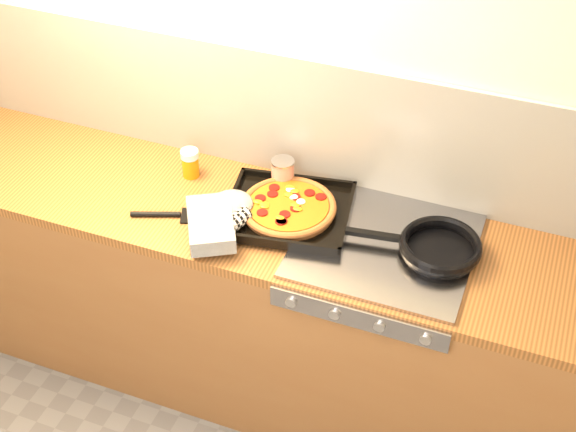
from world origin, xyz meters
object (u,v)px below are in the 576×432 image
at_px(frying_pan, 438,247).
at_px(juice_glass, 190,163).
at_px(tomato_can, 283,174).
at_px(pizza_on_tray, 267,211).

distance_m(frying_pan, juice_glass, 0.99).
height_order(frying_pan, tomato_can, tomato_can).
height_order(pizza_on_tray, juice_glass, juice_glass).
bearing_deg(frying_pan, tomato_can, 165.12).
bearing_deg(frying_pan, pizza_on_tray, -176.50).
xyz_separation_m(pizza_on_tray, frying_pan, (0.61, 0.04, -0.01)).
height_order(pizza_on_tray, tomato_can, tomato_can).
xyz_separation_m(pizza_on_tray, juice_glass, (-0.38, 0.15, 0.01)).
bearing_deg(pizza_on_tray, juice_glass, 158.50).
xyz_separation_m(pizza_on_tray, tomato_can, (-0.02, 0.20, 0.02)).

